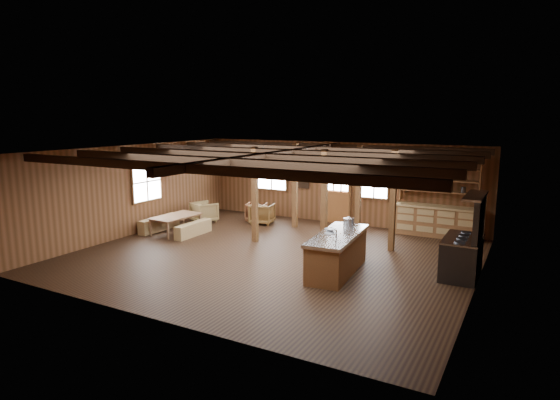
{
  "coord_description": "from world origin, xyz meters",
  "views": [
    {
      "loc": [
        5.91,
        -10.44,
        3.66
      ],
      "look_at": [
        -0.21,
        0.73,
        1.38
      ],
      "focal_mm": 30.0,
      "sensor_mm": 36.0,
      "label": 1
    }
  ],
  "objects_px": {
    "kitchen_island": "(337,253)",
    "armchair_a": "(256,212)",
    "commercial_range": "(464,250)",
    "armchair_b": "(262,214)",
    "dining_table": "(177,224)",
    "armchair_c": "(204,212)"
  },
  "relations": [
    {
      "from": "dining_table",
      "to": "commercial_range",
      "type": "bearing_deg",
      "value": -86.52
    },
    {
      "from": "kitchen_island",
      "to": "armchair_c",
      "type": "distance_m",
      "value": 6.72
    },
    {
      "from": "dining_table",
      "to": "armchair_c",
      "type": "bearing_deg",
      "value": 11.05
    },
    {
      "from": "kitchen_island",
      "to": "armchair_c",
      "type": "height_order",
      "value": "kitchen_island"
    },
    {
      "from": "commercial_range",
      "to": "armchair_a",
      "type": "bearing_deg",
      "value": 159.31
    },
    {
      "from": "armchair_c",
      "to": "kitchen_island",
      "type": "bearing_deg",
      "value": 177.28
    },
    {
      "from": "commercial_range",
      "to": "armchair_b",
      "type": "distance_m",
      "value": 7.28
    },
    {
      "from": "kitchen_island",
      "to": "armchair_a",
      "type": "bearing_deg",
      "value": 135.2
    },
    {
      "from": "commercial_range",
      "to": "armchair_c",
      "type": "bearing_deg",
      "value": 169.22
    },
    {
      "from": "armchair_a",
      "to": "armchair_c",
      "type": "relative_size",
      "value": 0.9
    },
    {
      "from": "dining_table",
      "to": "armchair_c",
      "type": "xyz_separation_m",
      "value": [
        -0.23,
        1.7,
        0.07
      ]
    },
    {
      "from": "kitchen_island",
      "to": "armchair_b",
      "type": "bearing_deg",
      "value": 134.91
    },
    {
      "from": "dining_table",
      "to": "armchair_c",
      "type": "height_order",
      "value": "armchair_c"
    },
    {
      "from": "dining_table",
      "to": "armchair_b",
      "type": "height_order",
      "value": "armchair_b"
    },
    {
      "from": "armchair_a",
      "to": "armchair_b",
      "type": "distance_m",
      "value": 0.55
    },
    {
      "from": "dining_table",
      "to": "armchair_a",
      "type": "bearing_deg",
      "value": -20.92
    },
    {
      "from": "dining_table",
      "to": "armchair_b",
      "type": "distance_m",
      "value": 2.98
    },
    {
      "from": "commercial_range",
      "to": "armchair_b",
      "type": "xyz_separation_m",
      "value": [
        -6.86,
        2.43,
        -0.28
      ]
    },
    {
      "from": "kitchen_island",
      "to": "armchair_c",
      "type": "bearing_deg",
      "value": 150.58
    },
    {
      "from": "kitchen_island",
      "to": "commercial_range",
      "type": "height_order",
      "value": "commercial_range"
    },
    {
      "from": "commercial_range",
      "to": "armchair_c",
      "type": "relative_size",
      "value": 2.48
    },
    {
      "from": "armchair_c",
      "to": "armchair_b",
      "type": "bearing_deg",
      "value": -136.61
    }
  ]
}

